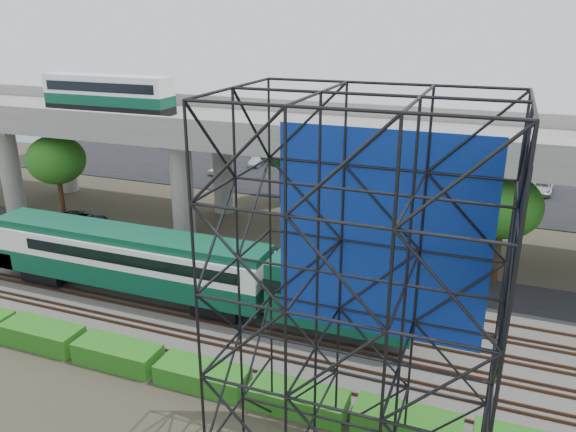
% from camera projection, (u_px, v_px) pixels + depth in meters
% --- Properties ---
extents(ground, '(140.00, 140.00, 0.00)m').
position_uv_depth(ground, '(225.00, 337.00, 31.85)').
color(ground, '#474233').
rests_on(ground, ground).
extents(ballast_bed, '(90.00, 12.00, 0.20)m').
position_uv_depth(ballast_bed, '(240.00, 319.00, 33.58)').
color(ballast_bed, slate).
rests_on(ballast_bed, ground).
extents(service_road, '(90.00, 5.00, 0.08)m').
position_uv_depth(service_road, '(290.00, 264.00, 41.07)').
color(service_road, black).
rests_on(service_road, ground).
extents(parking_lot, '(90.00, 18.00, 0.08)m').
position_uv_depth(parking_lot, '(366.00, 181.00, 61.73)').
color(parking_lot, black).
rests_on(parking_lot, ground).
extents(harbor_water, '(140.00, 40.00, 0.03)m').
position_uv_depth(harbor_water, '(402.00, 142.00, 81.08)').
color(harbor_water, '#405569').
rests_on(harbor_water, ground).
extents(rail_tracks, '(90.00, 9.52, 0.16)m').
position_uv_depth(rail_tracks, '(240.00, 316.00, 33.52)').
color(rail_tracks, '#472D1E').
rests_on(rail_tracks, ballast_bed).
extents(commuter_train, '(29.30, 3.06, 4.30)m').
position_uv_depth(commuter_train, '(156.00, 262.00, 34.54)').
color(commuter_train, black).
rests_on(commuter_train, rail_tracks).
extents(overpass, '(80.00, 12.00, 12.40)m').
position_uv_depth(overpass, '(299.00, 138.00, 43.62)').
color(overpass, '#9E9B93').
rests_on(overpass, ground).
extents(scaffold_tower, '(9.36, 6.36, 15.00)m').
position_uv_depth(scaffold_tower, '(359.00, 318.00, 19.11)').
color(scaffold_tower, black).
rests_on(scaffold_tower, ground).
extents(hedge_strip, '(34.60, 1.80, 1.20)m').
position_uv_depth(hedge_strip, '(202.00, 375.00, 27.54)').
color(hedge_strip, '#185D15').
rests_on(hedge_strip, ground).
extents(trees, '(40.94, 16.94, 7.69)m').
position_uv_depth(trees, '(261.00, 167.00, 45.77)').
color(trees, '#382314').
rests_on(trees, ground).
extents(suv, '(4.89, 2.65, 1.30)m').
position_uv_depth(suv, '(81.00, 220.00, 48.06)').
color(suv, black).
rests_on(suv, service_road).
extents(parked_cars, '(36.63, 9.61, 1.23)m').
position_uv_depth(parked_cars, '(383.00, 178.00, 60.55)').
color(parked_cars, white).
rests_on(parked_cars, parking_lot).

